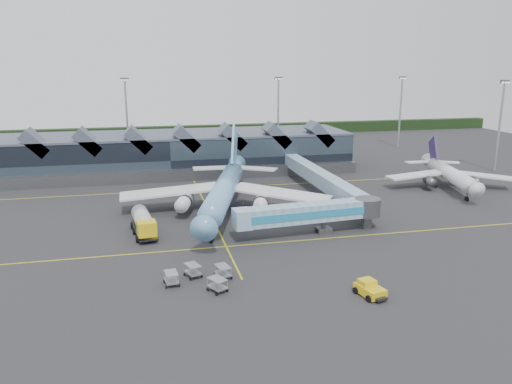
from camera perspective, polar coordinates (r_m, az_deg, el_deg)
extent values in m
plane|color=#2A2A2D|center=(81.43, -4.39, -4.30)|extent=(260.00, 260.00, 0.00)
cube|color=gold|center=(73.98, -3.44, -6.24)|extent=(120.00, 0.25, 0.01)
cube|color=gold|center=(108.12, -6.65, 0.35)|extent=(120.00, 0.25, 0.01)
cube|color=gold|center=(90.87, -5.35, -2.33)|extent=(0.25, 60.00, 0.01)
cube|color=black|center=(188.22, -9.55, 6.83)|extent=(260.00, 4.00, 4.00)
cube|color=black|center=(126.35, -10.01, 4.34)|extent=(90.00, 20.00, 9.00)
cube|color=#4E5769|center=(125.63, -10.10, 6.45)|extent=(90.00, 20.00, 0.60)
cube|color=#53545A|center=(116.17, -9.63, 1.88)|extent=(90.00, 2.50, 2.60)
cube|color=#4E5769|center=(120.69, -23.84, 5.18)|extent=(6.43, 6.00, 6.43)
cube|color=#4E5769|center=(119.11, -18.62, 5.55)|extent=(6.43, 6.00, 6.43)
cube|color=#4E5769|center=(118.53, -13.31, 5.87)|extent=(6.43, 6.00, 6.43)
cube|color=#4E5769|center=(118.97, -7.98, 6.15)|extent=(6.43, 6.00, 6.43)
cube|color=#4E5769|center=(120.42, -2.73, 6.37)|extent=(6.43, 6.00, 6.43)
cube|color=#4E5769|center=(122.85, 2.35, 6.53)|extent=(6.43, 6.00, 6.43)
cube|color=#4E5769|center=(126.18, 7.21, 6.64)|extent=(6.43, 6.00, 6.43)
cylinder|color=#93959B|center=(149.15, -14.53, 8.13)|extent=(0.56, 0.56, 22.00)
cube|color=#53545A|center=(148.45, -14.80, 12.35)|extent=(2.40, 0.50, 0.90)
cylinder|color=#93959B|center=(154.71, 2.55, 8.78)|extent=(0.56, 0.56, 22.00)
cube|color=#53545A|center=(154.04, 2.59, 12.85)|extent=(2.40, 0.50, 0.90)
cylinder|color=#93959B|center=(168.07, 16.15, 8.68)|extent=(0.56, 0.56, 22.00)
cube|color=#53545A|center=(167.45, 16.42, 12.42)|extent=(2.40, 0.50, 0.90)
cylinder|color=#93959B|center=(137.76, 26.05, 6.66)|extent=(0.56, 0.56, 22.00)
cube|color=#53545A|center=(137.00, 26.56, 11.21)|extent=(2.40, 0.50, 0.90)
cylinder|color=#6A9ED6|center=(89.04, -3.69, 0.18)|extent=(12.95, 31.67, 3.93)
cone|color=#6A9ED6|center=(71.27, -5.60, -3.48)|extent=(5.34, 6.37, 3.93)
cube|color=black|center=(70.38, -5.71, -3.01)|extent=(1.53, 0.75, 0.48)
cone|color=#6A9ED6|center=(107.94, -2.37, 2.88)|extent=(5.87, 8.11, 3.93)
cube|color=white|center=(92.28, -9.79, 0.07)|extent=(18.01, 6.31, 1.30)
cube|color=white|center=(89.78, 2.80, -0.14)|extent=(18.07, 15.06, 1.30)
cylinder|color=white|center=(88.40, -8.18, -1.16)|extent=(3.91, 5.94, 2.44)
cylinder|color=white|center=(86.67, 0.54, -1.32)|extent=(3.91, 5.94, 2.44)
cube|color=#6A9ED6|center=(105.42, -2.50, 4.87)|extent=(3.35, 9.78, 10.84)
cube|color=white|center=(107.23, -5.03, 2.76)|extent=(8.34, 3.58, 0.26)
cube|color=white|center=(106.21, 0.15, 2.70)|extent=(8.68, 6.93, 0.26)
cylinder|color=#53545A|center=(75.66, -5.10, -4.88)|extent=(0.29, 0.29, 2.28)
cylinder|color=#53545A|center=(91.62, -5.63, -1.46)|extent=(0.29, 0.29, 2.28)
cylinder|color=#53545A|center=(90.79, -1.46, -1.54)|extent=(0.29, 0.29, 2.28)
cylinder|color=black|center=(75.91, -5.09, -5.40)|extent=(0.87, 1.53, 1.46)
cylinder|color=white|center=(114.90, 21.29, 1.95)|extent=(8.12, 21.29, 3.03)
cone|color=white|center=(103.63, 23.58, 0.47)|extent=(3.82, 4.26, 3.03)
cube|color=black|center=(103.08, 23.71, 0.75)|extent=(1.20, 0.61, 0.48)
cone|color=white|center=(126.91, 19.34, 3.33)|extent=(4.12, 5.44, 3.03)
cube|color=white|center=(113.67, 17.75, 1.85)|extent=(12.83, 4.77, 1.01)
cube|color=white|center=(118.50, 24.33, 1.75)|extent=(12.76, 10.03, 1.01)
cylinder|color=#53545A|center=(112.22, 19.23, 1.18)|extent=(2.71, 3.98, 1.88)
cylinder|color=#53545A|center=(115.51, 23.68, 1.13)|extent=(2.71, 3.98, 1.88)
cube|color=#2B194D|center=(125.31, 19.61, 4.47)|extent=(2.10, 6.71, 7.38)
cube|color=white|center=(125.03, 17.98, 3.28)|extent=(5.78, 2.13, 0.25)
cube|color=white|center=(127.18, 20.92, 3.21)|extent=(6.09, 4.59, 0.25)
cylinder|color=#53545A|center=(106.35, 22.97, -0.47)|extent=(0.28, 0.28, 1.75)
cylinder|color=#53545A|center=(115.37, 19.83, 0.91)|extent=(0.28, 0.28, 1.75)
cylinder|color=#53545A|center=(117.13, 22.22, 0.89)|extent=(0.28, 0.28, 1.75)
cylinder|color=black|center=(106.48, 22.94, -0.76)|extent=(0.71, 1.20, 1.12)
cube|color=#7CB3D0|center=(78.23, 5.87, -2.37)|extent=(19.43, 4.48, 2.79)
cube|color=teal|center=(76.93, 6.31, -2.67)|extent=(19.20, 1.72, 1.16)
cube|color=#7CB3D0|center=(74.76, -1.61, -3.10)|extent=(2.75, 3.28, 2.89)
cylinder|color=#53545A|center=(79.92, 7.74, -3.41)|extent=(0.67, 0.67, 3.58)
cube|color=#53545A|center=(80.34, 7.70, -4.33)|extent=(2.46, 2.11, 0.87)
cylinder|color=black|center=(79.98, 7.08, -4.47)|extent=(0.46, 0.90, 0.87)
cylinder|color=black|center=(80.78, 8.32, -4.32)|extent=(0.46, 0.90, 0.87)
cylinder|color=#53545A|center=(82.92, 12.59, -1.68)|extent=(4.24, 4.24, 2.89)
cylinder|color=#53545A|center=(83.42, 12.53, -2.86)|extent=(1.73, 1.73, 3.58)
cube|color=black|center=(80.63, -12.72, -4.18)|extent=(3.99, 10.54, 0.57)
cube|color=yellow|center=(76.59, -12.37, -4.20)|extent=(3.03, 2.83, 2.51)
cube|color=black|center=(75.55, -12.30, -4.00)|extent=(2.51, 0.48, 1.14)
cylinder|color=#B0B0B5|center=(81.46, -12.91, -2.86)|extent=(3.42, 6.90, 2.63)
sphere|color=#B0B0B5|center=(84.62, -13.20, -2.23)|extent=(2.51, 2.51, 2.51)
sphere|color=#B0B0B5|center=(78.32, -12.59, -3.54)|extent=(2.51, 2.51, 2.51)
cylinder|color=black|center=(77.34, -13.41, -5.24)|extent=(0.54, 1.18, 1.14)
cylinder|color=black|center=(77.68, -11.32, -5.04)|extent=(0.54, 1.18, 1.14)
cylinder|color=black|center=(81.11, -13.76, -4.34)|extent=(0.54, 1.18, 1.14)
cylinder|color=black|center=(81.43, -11.76, -4.15)|extent=(0.54, 1.18, 1.14)
cylinder|color=black|center=(83.81, -13.99, -3.74)|extent=(0.54, 1.18, 1.14)
cylinder|color=black|center=(84.12, -12.06, -3.56)|extent=(0.54, 1.18, 1.14)
cube|color=yellow|center=(60.20, 12.90, -10.88)|extent=(2.94, 3.96, 0.99)
cube|color=yellow|center=(60.31, 12.58, -10.05)|extent=(2.10, 1.95, 0.69)
cube|color=black|center=(59.03, 14.05, -11.75)|extent=(1.53, 1.09, 0.30)
cylinder|color=black|center=(58.85, 12.74, -11.81)|extent=(0.47, 0.84, 0.79)
cylinder|color=black|center=(60.20, 14.46, -11.29)|extent=(0.47, 0.84, 0.79)
cylinder|color=black|center=(60.50, 11.31, -10.98)|extent=(0.47, 0.84, 0.79)
cylinder|color=black|center=(61.81, 13.01, -10.50)|extent=(0.47, 0.84, 0.79)
cube|color=#989AA0|center=(64.12, -7.22, -9.11)|extent=(2.20, 2.70, 0.16)
cube|color=#989AA0|center=(63.73, -7.25, -8.28)|extent=(2.20, 2.70, 0.08)
cylinder|color=black|center=(65.29, -6.91, -9.03)|extent=(0.25, 0.40, 0.38)
cube|color=#989AA0|center=(63.40, -3.81, -9.31)|extent=(2.02, 2.63, 0.16)
cube|color=#989AA0|center=(63.00, -3.83, -8.47)|extent=(2.02, 2.63, 0.08)
cylinder|color=black|center=(64.55, -3.47, -9.23)|extent=(0.22, 0.40, 0.38)
cube|color=#989AA0|center=(62.27, -9.64, -9.94)|extent=(1.72, 2.47, 0.16)
cube|color=#989AA0|center=(61.87, -9.68, -9.09)|extent=(1.72, 2.47, 0.08)
cylinder|color=black|center=(63.31, -9.04, -9.89)|extent=(0.17, 0.39, 0.38)
cube|color=#989AA0|center=(59.98, -4.44, -10.76)|extent=(2.42, 2.75, 0.16)
cube|color=#989AA0|center=(59.56, -4.46, -9.88)|extent=(2.42, 2.75, 0.08)
cylinder|color=black|center=(61.19, -4.33, -10.63)|extent=(0.30, 0.39, 0.38)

